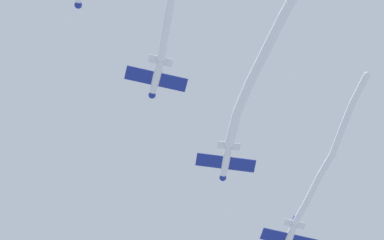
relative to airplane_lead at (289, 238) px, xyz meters
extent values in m
ellipsoid|color=silver|center=(0.02, 0.10, -0.01)|extent=(1.51, 4.04, 0.81)
ellipsoid|color=#1E2847|center=(-0.07, -0.39, 0.29)|extent=(0.71, 1.07, 0.43)
cube|color=navy|center=(-0.01, -0.04, -0.12)|extent=(5.91, 2.36, 0.11)
cube|color=silver|center=(0.32, 1.73, 0.06)|extent=(2.35, 1.15, 0.09)
cube|color=navy|center=(0.30, 1.66, 0.48)|extent=(0.27, 0.91, 1.12)
cylinder|color=white|center=(0.48, 3.48, -0.15)|extent=(1.09, 2.92, 1.07)
cylinder|color=white|center=(0.68, 6.39, -0.12)|extent=(1.08, 3.03, 1.11)
cylinder|color=white|center=(0.85, 9.23, -0.12)|extent=(1.03, 2.78, 1.10)
cylinder|color=white|center=(1.18, 11.99, -0.18)|extent=(1.23, 2.91, 0.82)
cylinder|color=white|center=(1.64, 14.67, -0.08)|extent=(1.16, 2.67, 0.87)
cylinder|color=white|center=(1.96, 17.48, -0.02)|extent=(0.92, 3.10, 0.70)
sphere|color=white|center=(0.37, 2.05, -0.06)|extent=(0.63, 0.63, 0.63)
sphere|color=white|center=(0.58, 4.91, -0.24)|extent=(0.63, 0.63, 0.63)
sphere|color=white|center=(0.77, 7.87, -0.01)|extent=(0.63, 0.63, 0.63)
sphere|color=white|center=(0.93, 10.59, -0.23)|extent=(0.63, 0.63, 0.63)
sphere|color=white|center=(1.44, 13.38, -0.14)|extent=(0.63, 0.63, 0.63)
sphere|color=white|center=(1.84, 15.95, -0.03)|extent=(0.63, 0.63, 0.63)
sphere|color=white|center=(2.08, 19.01, -0.01)|extent=(0.63, 0.63, 0.63)
ellipsoid|color=silver|center=(9.69, 5.26, 0.24)|extent=(1.93, 4.02, 0.81)
sphere|color=navy|center=(9.14, 3.45, 0.24)|extent=(0.86, 0.86, 0.69)
ellipsoid|color=#1E2847|center=(9.55, 4.78, 0.54)|extent=(0.81, 1.10, 0.43)
cube|color=navy|center=(9.65, 5.13, 0.13)|extent=(5.90, 2.97, 0.11)
cube|color=silver|center=(10.18, 6.85, 0.31)|extent=(2.37, 1.38, 0.09)
cube|color=navy|center=(10.15, 6.77, 0.73)|extent=(0.37, 0.89, 1.12)
cylinder|color=white|center=(10.67, 8.79, 0.19)|extent=(1.67, 3.49, 0.91)
cylinder|color=white|center=(11.22, 12.13, 0.25)|extent=(1.46, 3.47, 1.29)
cylinder|color=white|center=(11.41, 15.58, 0.40)|extent=(1.29, 3.57, 1.37)
cylinder|color=white|center=(11.54, 19.05, 0.39)|extent=(1.42, 3.49, 1.45)
sphere|color=white|center=(10.27, 7.15, 0.19)|extent=(0.89, 0.89, 0.89)
sphere|color=white|center=(11.07, 10.44, 0.19)|extent=(0.89, 0.89, 0.89)
sphere|color=white|center=(11.37, 13.82, 0.31)|extent=(0.89, 0.89, 0.89)
sphere|color=white|center=(11.46, 17.34, 0.49)|extent=(0.89, 0.89, 0.89)
sphere|color=white|center=(11.63, 20.77, 0.29)|extent=(0.89, 0.89, 0.89)
ellipsoid|color=silver|center=(19.37, 10.42, 0.49)|extent=(1.58, 4.04, 0.81)
sphere|color=navy|center=(18.99, 8.57, 0.49)|extent=(0.81, 0.81, 0.69)
ellipsoid|color=#1E2847|center=(19.27, 9.93, 0.79)|extent=(0.73, 1.08, 0.43)
cube|color=navy|center=(19.34, 10.29, 0.38)|extent=(5.91, 2.47, 0.11)
cube|color=silver|center=(19.70, 12.05, 0.56)|extent=(2.36, 1.19, 0.09)
cube|color=navy|center=(19.68, 11.97, 0.98)|extent=(0.28, 0.90, 1.12)
cylinder|color=white|center=(20.16, 13.77, 0.41)|extent=(1.58, 3.02, 0.88)
cylinder|color=white|center=(20.97, 16.70, 0.25)|extent=(1.70, 3.23, 1.15)
sphere|color=white|center=(19.76, 12.36, 0.44)|extent=(0.74, 0.74, 0.74)
sphere|color=white|center=(20.56, 15.18, 0.37)|extent=(0.74, 0.74, 0.74)
sphere|color=navy|center=(28.51, 13.77, 0.74)|extent=(0.86, 0.86, 0.69)
camera|label=1|loc=(30.28, 41.37, -72.08)|focal=80.64mm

